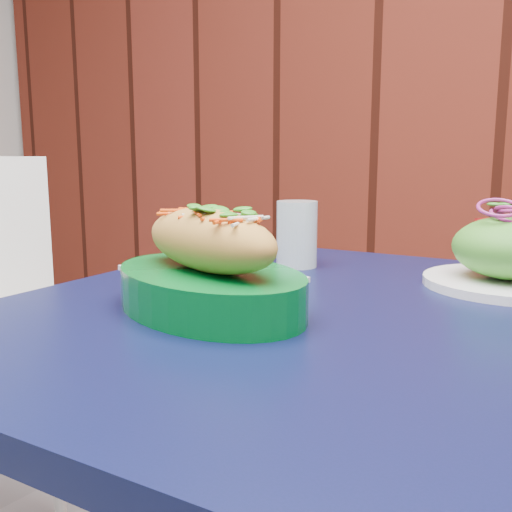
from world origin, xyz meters
The scene contains 4 objects.
cafe_table centered at (0.14, 1.76, 0.66)m, with size 0.89×0.89×0.75m.
banh_mi_basket centered at (0.01, 1.66, 0.80)m, with size 0.31×0.25×0.13m.
salad_plate centered at (0.26, 2.00, 0.80)m, with size 0.23×0.23×0.12m.
water_glass centered at (-0.05, 1.95, 0.80)m, with size 0.07×0.07×0.11m, color silver.
Camera 1 is at (0.43, 1.18, 0.92)m, focal length 40.00 mm.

